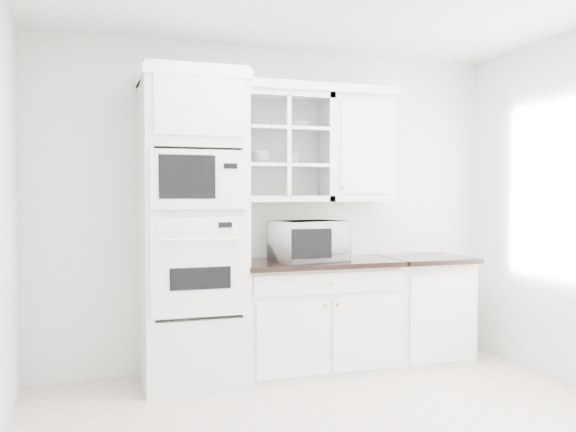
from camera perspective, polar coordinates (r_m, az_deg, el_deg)
name	(u,v)px	position (r m, az deg, el deg)	size (l,w,h in m)	color
room_shell	(332,145)	(3.97, 4.18, 6.64)	(4.00, 3.50, 2.70)	white
oven_column	(193,228)	(4.72, -8.92, -1.15)	(0.76, 0.68, 2.40)	white
base_cabinet_run	(317,315)	(5.11, 2.70, -9.23)	(1.32, 0.67, 0.92)	white
extra_base_cabinet	(423,308)	(5.54, 12.53, -8.39)	(0.72, 0.67, 0.92)	white
upper_cabinet_glass	(283,147)	(5.07, -0.48, 6.44)	(0.80, 0.33, 0.90)	white
upper_cabinet_solid	(357,149)	(5.32, 6.51, 6.22)	(0.55, 0.33, 0.90)	white
crown_molding	(272,87)	(5.08, -1.55, 11.95)	(2.14, 0.38, 0.07)	white
countertop_microwave	(308,241)	(4.96, 1.90, -2.33)	(0.56, 0.47, 0.33)	white
bowl_a	(261,124)	(5.05, -2.57, 8.56)	(0.20, 0.20, 0.05)	white
bowl_b	(298,125)	(5.14, 0.93, 8.49)	(0.18, 0.18, 0.06)	white
cup_a	(261,157)	(5.02, -2.52, 5.50)	(0.14, 0.14, 0.11)	white
cup_b	(294,159)	(5.08, 0.52, 5.38)	(0.10, 0.10, 0.09)	white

